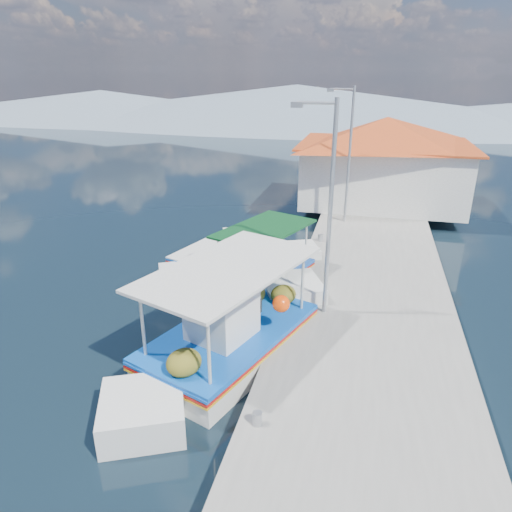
# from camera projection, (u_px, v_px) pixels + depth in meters

# --- Properties ---
(ground) EXTENTS (160.00, 160.00, 0.00)m
(ground) POSITION_uv_depth(u_px,v_px,m) (152.00, 342.00, 13.03)
(ground) COLOR black
(ground) RESTS_ON ground
(quay) EXTENTS (5.00, 44.00, 0.50)m
(quay) POSITION_uv_depth(u_px,v_px,m) (370.00, 270.00, 17.03)
(quay) COLOR gray
(quay) RESTS_ON ground
(bollards) EXTENTS (0.20, 17.20, 0.30)m
(bollards) POSITION_uv_depth(u_px,v_px,m) (312.00, 263.00, 16.67)
(bollards) COLOR #A5A8AD
(bollards) RESTS_ON quay
(main_caique) EXTENTS (4.50, 8.28, 2.90)m
(main_caique) POSITION_uv_depth(u_px,v_px,m) (231.00, 337.00, 12.24)
(main_caique) COLOR silver
(main_caique) RESTS_ON ground
(caique_green_canopy) EXTENTS (3.52, 6.19, 2.49)m
(caique_green_canopy) POSITION_uv_depth(u_px,v_px,m) (264.00, 278.00, 16.15)
(caique_green_canopy) COLOR silver
(caique_green_canopy) RESTS_ON ground
(caique_blue_hull) EXTENTS (2.80, 5.46, 1.02)m
(caique_blue_hull) POSITION_uv_depth(u_px,v_px,m) (210.00, 257.00, 18.15)
(caique_blue_hull) COLOR silver
(caique_blue_hull) RESTS_ON ground
(harbor_building) EXTENTS (10.49, 10.49, 4.40)m
(harbor_building) POSITION_uv_depth(u_px,v_px,m) (384.00, 159.00, 24.11)
(harbor_building) COLOR white
(harbor_building) RESTS_ON quay
(lamp_post_near) EXTENTS (1.21, 0.14, 6.00)m
(lamp_post_near) POSITION_uv_depth(u_px,v_px,m) (327.00, 201.00, 12.38)
(lamp_post_near) COLOR #A5A8AD
(lamp_post_near) RESTS_ON quay
(lamp_post_far) EXTENTS (1.21, 0.14, 6.00)m
(lamp_post_far) POSITION_uv_depth(u_px,v_px,m) (348.00, 149.00, 20.48)
(lamp_post_far) COLOR #A5A8AD
(lamp_post_far) RESTS_ON quay
(mountain_ridge) EXTENTS (171.40, 96.00, 5.50)m
(mountain_ridge) POSITION_uv_depth(u_px,v_px,m) (383.00, 110.00, 61.20)
(mountain_ridge) COLOR slate
(mountain_ridge) RESTS_ON ground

